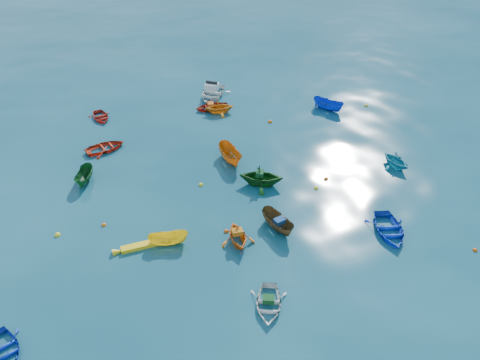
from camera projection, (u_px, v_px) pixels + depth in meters
name	position (u px, v px, depth m)	size (l,w,h in m)	color
ground	(276.00, 225.00, 29.79)	(160.00, 160.00, 0.00)	#0A3A4A
dinghy_blue_sw	(6.00, 351.00, 22.29)	(1.86, 2.60, 0.54)	#0F32C3
dinghy_white_near	(268.00, 306.00, 24.47)	(2.00, 2.79, 0.58)	silver
sampan_brown_mid	(277.00, 228.00, 29.53)	(1.09, 2.89, 1.12)	#503A1C
dinghy_blue_se	(388.00, 232.00, 29.22)	(2.48, 3.46, 0.72)	#0F36C2
dinghy_orange_w	(238.00, 242.00, 28.48)	(2.13, 2.47, 1.30)	orange
sampan_yellow_mid	(169.00, 244.00, 28.38)	(0.92, 2.45, 0.95)	yellow
dinghy_cyan_se	(394.00, 166.00, 35.36)	(2.11, 2.45, 1.29)	teal
dinghy_red_nw	(106.00, 150.00, 37.31)	(2.24, 3.13, 0.65)	red
sampan_orange_n	(231.00, 161.00, 35.97)	(1.23, 3.28, 1.27)	#C56712
dinghy_green_n	(261.00, 185.00, 33.41)	(2.65, 3.08, 1.62)	#114915
dinghy_red_ne	(212.00, 109.00, 43.20)	(2.19, 3.06, 0.63)	#9C1B0D
sampan_blue_far	(328.00, 110.00, 43.12)	(1.14, 3.02, 1.17)	#0E31B7
dinghy_red_far	(101.00, 119.00, 41.67)	(1.90, 2.66, 0.55)	#B51C0F
dinghy_orange_far	(219.00, 113.00, 42.59)	(2.25, 2.61, 1.37)	orange
sampan_green_far	(86.00, 181.00, 33.73)	(1.00, 2.66, 1.03)	#114B1C
kayak_yellow	(144.00, 247.00, 28.16)	(0.49, 3.41, 0.33)	yellow
motorboat_white	(212.00, 96.00, 45.49)	(2.94, 4.11, 1.45)	white
tarp_green_a	(269.00, 299.00, 24.30)	(0.62, 0.47, 0.30)	#11461B
tarp_blue_a	(279.00, 221.00, 29.02)	(0.64, 0.49, 0.31)	navy
tarp_orange_a	(237.00, 232.00, 28.05)	(0.63, 0.48, 0.31)	#C66E14
tarp_green_b	(260.00, 173.00, 32.86)	(0.67, 0.51, 0.32)	#10401D
tarp_orange_b	(211.00, 104.00, 42.90)	(0.69, 0.52, 0.34)	#D34D15
buoy_or_a	(226.00, 232.00, 29.28)	(0.31, 0.31, 0.31)	#E14B0C
buoy_ye_a	(290.00, 225.00, 29.80)	(0.30, 0.30, 0.30)	yellow
buoy_or_b	(475.00, 250.00, 27.90)	(0.29, 0.29, 0.29)	#D24D0B
buoy_ye_b	(58.00, 235.00, 29.00)	(0.37, 0.37, 0.37)	yellow
buoy_or_c	(104.00, 225.00, 29.78)	(0.30, 0.30, 0.30)	orange
buoy_ye_c	(316.00, 188.00, 33.02)	(0.32, 0.32, 0.32)	yellow
buoy_or_d	(326.00, 179.00, 33.96)	(0.34, 0.34, 0.34)	#EC550C
buoy_ye_d	(201.00, 185.00, 33.36)	(0.33, 0.33, 0.33)	yellow
buoy_or_e	(270.00, 122.00, 41.12)	(0.39, 0.39, 0.39)	#DC570B
buoy_ye_e	(366.00, 106.00, 43.74)	(0.36, 0.36, 0.36)	yellow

